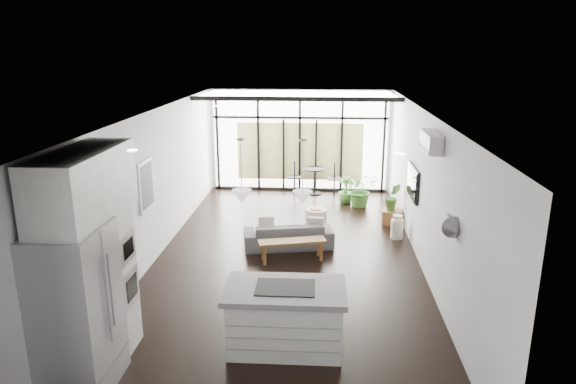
# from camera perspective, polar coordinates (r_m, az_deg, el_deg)

# --- Properties ---
(floor) EXTENTS (5.00, 10.00, 0.00)m
(floor) POSITION_cam_1_polar(r_m,az_deg,el_deg) (9.91, -0.12, -7.44)
(floor) COLOR black
(floor) RESTS_ON ground
(ceiling) EXTENTS (5.00, 10.00, 0.00)m
(ceiling) POSITION_cam_1_polar(r_m,az_deg,el_deg) (9.17, -0.13, 8.84)
(ceiling) COLOR white
(ceiling) RESTS_ON ground
(wall_left) EXTENTS (0.02, 10.00, 2.80)m
(wall_left) POSITION_cam_1_polar(r_m,az_deg,el_deg) (9.94, -14.66, 0.64)
(wall_left) COLOR silver
(wall_left) RESTS_ON ground
(wall_right) EXTENTS (0.02, 10.00, 2.80)m
(wall_right) POSITION_cam_1_polar(r_m,az_deg,el_deg) (9.60, 14.93, 0.08)
(wall_right) COLOR silver
(wall_right) RESTS_ON ground
(wall_back) EXTENTS (5.00, 0.02, 2.80)m
(wall_back) POSITION_cam_1_polar(r_m,az_deg,el_deg) (14.32, 1.34, 5.73)
(wall_back) COLOR silver
(wall_back) RESTS_ON ground
(wall_front) EXTENTS (5.00, 0.02, 2.80)m
(wall_front) POSITION_cam_1_polar(r_m,az_deg,el_deg) (4.84, -4.63, -15.64)
(wall_front) COLOR silver
(wall_front) RESTS_ON ground
(glazing) EXTENTS (5.00, 0.20, 2.80)m
(glazing) POSITION_cam_1_polar(r_m,az_deg,el_deg) (14.20, 1.32, 5.65)
(glazing) COLOR black
(glazing) RESTS_ON ground
(skylight) EXTENTS (4.70, 1.90, 0.06)m
(skylight) POSITION_cam_1_polar(r_m,az_deg,el_deg) (13.14, 1.17, 10.85)
(skylight) COLOR white
(skylight) RESTS_ON ceiling
(neighbour_building) EXTENTS (3.50, 0.02, 1.60)m
(neighbour_building) POSITION_cam_1_polar(r_m,az_deg,el_deg) (14.32, 1.32, 4.52)
(neighbour_building) COLOR #F0EDA0
(neighbour_building) RESTS_ON ground
(island) EXTENTS (1.61, 0.97, 0.87)m
(island) POSITION_cam_1_polar(r_m,az_deg,el_deg) (7.05, -0.29, -13.77)
(island) COLOR white
(island) RESTS_ON floor
(cooktop) EXTENTS (0.79, 0.53, 0.01)m
(cooktop) POSITION_cam_1_polar(r_m,az_deg,el_deg) (6.84, -0.30, -10.54)
(cooktop) COLOR black
(cooktop) RESTS_ON island
(fridge) EXTENTS (0.77, 0.96, 1.99)m
(fridge) POSITION_cam_1_polar(r_m,az_deg,el_deg) (6.54, -22.48, -12.06)
(fridge) COLOR #97989C
(fridge) RESTS_ON floor
(appliance_column) EXTENTS (0.55, 0.58, 2.13)m
(appliance_column) POSITION_cam_1_polar(r_m,az_deg,el_deg) (7.14, -19.31, -8.69)
(appliance_column) COLOR white
(appliance_column) RESTS_ON floor
(upper_cabinets) EXTENTS (0.62, 1.75, 0.86)m
(upper_cabinets) POSITION_cam_1_polar(r_m,az_deg,el_deg) (6.43, -21.77, 0.53)
(upper_cabinets) COLOR white
(upper_cabinets) RESTS_ON wall_left
(pendant_left) EXTENTS (0.26, 0.26, 0.18)m
(pendant_left) POSITION_cam_1_polar(r_m,az_deg,el_deg) (6.79, -5.14, -0.50)
(pendant_left) COLOR white
(pendant_left) RESTS_ON ceiling
(pendant_right) EXTENTS (0.26, 0.26, 0.18)m
(pendant_right) POSITION_cam_1_polar(r_m,az_deg,el_deg) (6.71, 1.62, -0.64)
(pendant_right) COLOR white
(pendant_right) RESTS_ON ceiling
(sofa) EXTENTS (1.84, 0.86, 0.69)m
(sofa) POSITION_cam_1_polar(r_m,az_deg,el_deg) (10.37, 0.03, -4.29)
(sofa) COLOR #454547
(sofa) RESTS_ON floor
(console_bench) EXTENTS (1.31, 0.63, 0.41)m
(console_bench) POSITION_cam_1_polar(r_m,az_deg,el_deg) (9.77, 0.45, -6.49)
(console_bench) COLOR brown
(console_bench) RESTS_ON floor
(pouf) EXTENTS (0.56, 0.56, 0.39)m
(pouf) POSITION_cam_1_polar(r_m,az_deg,el_deg) (11.63, 3.11, -2.84)
(pouf) COLOR beige
(pouf) RESTS_ON floor
(crate) EXTENTS (0.48, 0.48, 0.33)m
(crate) POSITION_cam_1_polar(r_m,az_deg,el_deg) (12.00, 11.45, -2.72)
(crate) COLOR brown
(crate) RESTS_ON floor
(plant_tall) EXTENTS (1.01, 1.07, 0.68)m
(plant_tall) POSITION_cam_1_polar(r_m,az_deg,el_deg) (13.10, 8.08, -0.16)
(plant_tall) COLOR #3C6F2B
(plant_tall) RESTS_ON floor
(plant_med) EXTENTS (0.65, 0.81, 0.40)m
(plant_med) POSITION_cam_1_polar(r_m,az_deg,el_deg) (13.35, 6.42, -0.41)
(plant_med) COLOR #3C6F2B
(plant_med) RESTS_ON floor
(plant_crate) EXTENTS (0.40, 0.66, 0.28)m
(plant_crate) POSITION_cam_1_polar(r_m,az_deg,el_deg) (11.90, 11.53, -1.33)
(plant_crate) COLOR #3C6F2B
(plant_crate) RESTS_ON crate
(milk_can) EXTENTS (0.26, 0.26, 0.51)m
(milk_can) POSITION_cam_1_polar(r_m,az_deg,el_deg) (11.09, 12.02, -3.79)
(milk_can) COLOR beige
(milk_can) RESTS_ON floor
(bistro_set) EXTENTS (1.57, 0.75, 0.73)m
(bistro_set) POSITION_cam_1_polar(r_m,az_deg,el_deg) (14.10, 2.94, 1.24)
(bistro_set) COLOR black
(bistro_set) RESTS_ON floor
(tv) EXTENTS (0.05, 1.10, 0.65)m
(tv) POSITION_cam_1_polar(r_m,az_deg,el_deg) (10.57, 13.71, 1.04)
(tv) COLOR black
(tv) RESTS_ON wall_right
(ac_unit) EXTENTS (0.22, 0.90, 0.30)m
(ac_unit) POSITION_cam_1_polar(r_m,az_deg,el_deg) (8.58, 15.59, 5.40)
(ac_unit) COLOR silver
(ac_unit) RESTS_ON wall_right
(framed_art) EXTENTS (0.04, 0.70, 0.90)m
(framed_art) POSITION_cam_1_polar(r_m,az_deg,el_deg) (9.44, -15.49, 0.71)
(framed_art) COLOR black
(framed_art) RESTS_ON wall_left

